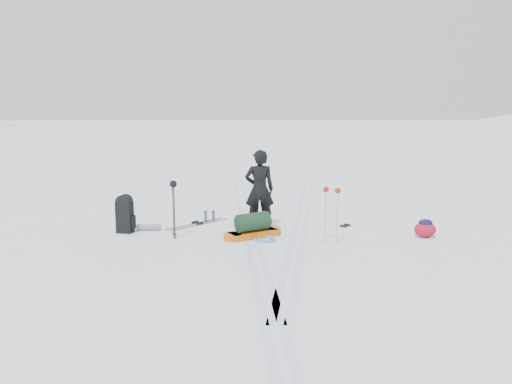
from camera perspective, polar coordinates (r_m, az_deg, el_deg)
ground at (r=11.52m, az=-0.66°, el=-4.76°), size 200.00×200.00×0.00m
ski_tracks at (r=12.38m, az=2.21°, el=-3.73°), size 3.38×17.97×0.01m
skier at (r=11.78m, az=0.39°, el=0.27°), size 0.73×0.51×1.90m
pulk_sled at (r=11.17m, az=-0.36°, el=-4.11°), size 1.44×1.10×0.55m
expedition_rucksack at (r=11.91m, az=-14.44°, el=-2.55°), size 0.98×0.46×0.90m
ski_poles_black at (r=11.02m, az=-9.42°, el=0.11°), size 0.16×0.17×1.30m
ski_poles_silver at (r=10.60m, az=8.64°, el=-0.50°), size 0.35×0.26×1.22m
touring_skis_grey at (r=12.49m, az=-6.69°, el=-3.62°), size 1.42×1.51×0.07m
touring_skis_white at (r=12.31m, az=10.14°, el=-3.91°), size 1.42×1.28×0.06m
rope_coil at (r=10.95m, az=1.05°, el=-5.38°), size 0.55×0.55×0.06m
small_daypack at (r=11.78m, az=18.77°, el=-3.97°), size 0.51×0.41×0.41m
thermos_pair at (r=12.70m, az=-5.35°, el=-2.80°), size 0.27×0.21×0.30m
stuff_sack at (r=12.06m, az=-1.29°, el=-3.54°), size 0.42×0.34×0.24m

